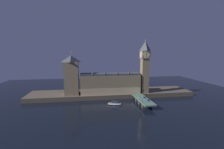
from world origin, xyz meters
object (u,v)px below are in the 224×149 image
Objects in this scene: boat_upstream at (115,104)px; car_southbound_trail at (145,97)px; street_lamp_far at (135,93)px; pedestrian_near_rail at (142,102)px; street_lamp_near at (143,99)px; pedestrian_mid_walk at (148,98)px; clock_tower at (145,65)px; car_northbound_lead at (139,97)px; victoria_tower at (72,75)px; pedestrian_far_rail at (136,96)px; car_southbound_lead at (148,100)px; street_lamp_mid at (149,95)px.

car_southbound_trail is at bearing 4.46° from boat_upstream.
street_lamp_far is at bearing 129.45° from car_southbound_trail.
pedestrian_near_rail is 0.30× the size of street_lamp_far.
street_lamp_near reaches higher than pedestrian_near_rail.
car_southbound_trail reaches higher than boat_upstream.
car_southbound_trail is 2.36× the size of pedestrian_near_rail.
car_southbound_trail is 2.39× the size of pedestrian_mid_walk.
boat_upstream is (-27.20, 15.70, -8.51)m from street_lamp_near.
pedestrian_mid_walk is at bearing 49.06° from street_lamp_near.
clock_tower is 45.63m from car_northbound_lead.
pedestrian_far_rail is (77.05, -25.00, -23.79)m from victoria_tower.
street_lamp_far reaches higher than pedestrian_mid_walk.
clock_tower is 1.25× the size of victoria_tower.
street_lamp_far is at bearing -138.17° from clock_tower.
pedestrian_far_rail is (0.00, 22.32, -0.06)m from pedestrian_near_rail.
car_southbound_lead is (5.72, -14.90, -0.03)m from car_northbound_lead.
victoria_tower is 84.42m from pedestrian_far_rail.
car_southbound_lead is at bearing -13.41° from boat_upstream.
car_southbound_lead is at bearing -103.60° from clock_tower.
car_southbound_trail is 0.61× the size of street_lamp_mid.
street_lamp_near is (-18.37, -45.88, -32.17)m from clock_tower.
street_lamp_near is at bearing -90.92° from pedestrian_far_rail.
victoria_tower is 9.34× the size of street_lamp_far.
pedestrian_near_rail is at bearing -118.23° from car_southbound_trail.
pedestrian_near_rail is (-8.58, -15.99, 0.27)m from car_southbound_trail.
car_northbound_lead is 0.59× the size of street_lamp_near.
street_lamp_near reaches higher than street_lamp_far.
pedestrian_mid_walk reaches higher than car_southbound_trail.
pedestrian_near_rail is (-17.97, -43.34, -35.53)m from clock_tower.
car_northbound_lead is at bearing -19.24° from victoria_tower.
street_lamp_mid is at bearing -50.24° from street_lamp_far.
pedestrian_far_rail is at bearing 89.08° from street_lamp_near.
car_southbound_lead is 7.18m from pedestrian_mid_walk.
street_lamp_far is (-0.40, 26.91, 2.79)m from pedestrian_near_rail.
victoria_tower is 13.15× the size of car_southbound_trail.
car_northbound_lead is (79.91, -27.88, -24.01)m from victoria_tower.
clock_tower is at bearing 76.40° from car_southbound_lead.
clock_tower reaches higher than pedestrian_mid_walk.
pedestrian_near_rail is at bearing -135.82° from pedestrian_mid_walk.
car_southbound_trail is 18.15m from pedestrian_near_rail.
street_lamp_far is (-8.98, 22.37, 3.10)m from car_southbound_lead.
clock_tower reaches higher than pedestrian_near_rail.
street_lamp_far is (76.65, -20.42, -20.93)m from victoria_tower.
clock_tower reaches higher than boat_upstream.
pedestrian_far_rail is 0.10× the size of boat_upstream.
pedestrian_far_rail is (-2.86, 2.89, 0.23)m from car_northbound_lead.
street_lamp_far reaches higher than car_northbound_lead.
pedestrian_near_rail is 0.11× the size of boat_upstream.
street_lamp_mid is at bearing -101.12° from clock_tower.
boat_upstream is at bearing 154.50° from pedestrian_near_rail.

